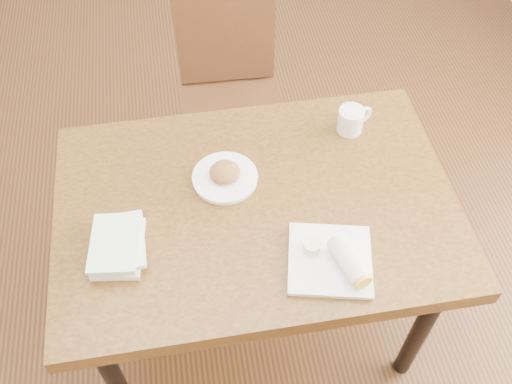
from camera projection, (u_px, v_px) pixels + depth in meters
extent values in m
cube|color=#472814|center=(256.00, 312.00, 2.35)|extent=(4.00, 5.00, 0.01)
cube|color=brown|center=(256.00, 208.00, 1.78)|extent=(1.23, 0.84, 0.06)
cylinder|color=black|center=(114.00, 378.00, 1.82)|extent=(0.06, 0.06, 0.69)
cylinder|color=black|center=(421.00, 328.00, 1.93)|extent=(0.06, 0.06, 0.69)
cylinder|color=black|center=(112.00, 217.00, 2.21)|extent=(0.06, 0.06, 0.69)
cylinder|color=black|center=(368.00, 183.00, 2.32)|extent=(0.06, 0.06, 0.69)
cylinder|color=#422413|center=(268.00, 121.00, 2.71)|extent=(0.04, 0.04, 0.45)
cylinder|color=#422413|center=(192.00, 128.00, 2.68)|extent=(0.04, 0.04, 0.45)
cylinder|color=#422413|center=(279.00, 179.00, 2.49)|extent=(0.04, 0.04, 0.45)
cylinder|color=#422413|center=(197.00, 187.00, 2.46)|extent=(0.04, 0.04, 0.45)
cube|color=#422413|center=(232.00, 113.00, 2.39)|extent=(0.44, 0.44, 0.04)
cube|color=#422413|center=(225.00, 34.00, 2.30)|extent=(0.40, 0.06, 0.45)
cylinder|color=white|center=(225.00, 179.00, 1.80)|extent=(0.20, 0.20, 0.01)
cylinder|color=white|center=(225.00, 177.00, 1.79)|extent=(0.21, 0.21, 0.01)
ellipsoid|color=#B27538|center=(225.00, 172.00, 1.77)|extent=(0.12, 0.12, 0.05)
cylinder|color=white|center=(351.00, 120.00, 1.91)|extent=(0.09, 0.09, 0.09)
torus|color=white|center=(363.00, 115.00, 1.92)|extent=(0.07, 0.04, 0.07)
cylinder|color=tan|center=(352.00, 112.00, 1.88)|extent=(0.08, 0.08, 0.01)
cylinder|color=#F2E5CC|center=(352.00, 111.00, 1.88)|extent=(0.05, 0.05, 0.00)
cube|color=white|center=(330.00, 261.00, 1.61)|extent=(0.28, 0.28, 0.01)
cube|color=white|center=(330.00, 259.00, 1.61)|extent=(0.28, 0.28, 0.01)
cylinder|color=white|center=(349.00, 260.00, 1.57)|extent=(0.09, 0.15, 0.06)
cylinder|color=yellow|center=(362.00, 281.00, 1.53)|extent=(0.06, 0.03, 0.05)
cylinder|color=silver|center=(312.00, 246.00, 1.61)|extent=(0.05, 0.05, 0.03)
cylinder|color=red|center=(312.00, 244.00, 1.61)|extent=(0.04, 0.04, 0.01)
cube|color=white|center=(119.00, 248.00, 1.64)|extent=(0.16, 0.22, 0.02)
cube|color=silver|center=(121.00, 242.00, 1.63)|extent=(0.14, 0.20, 0.02)
cube|color=#96E2A3|center=(114.00, 243.00, 1.60)|extent=(0.16, 0.21, 0.01)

